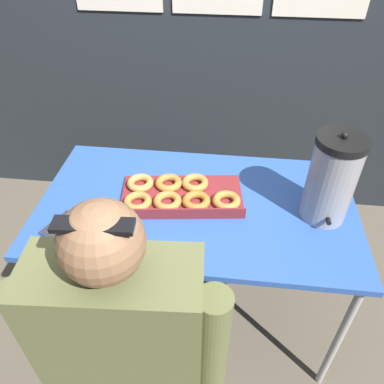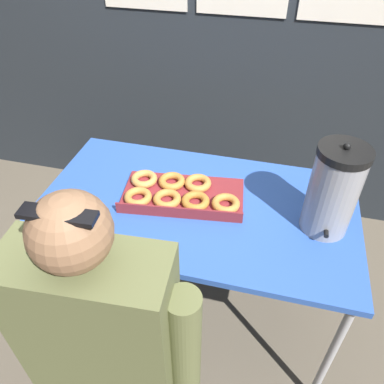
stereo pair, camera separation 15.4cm
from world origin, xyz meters
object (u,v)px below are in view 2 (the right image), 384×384
at_px(donut_box, 179,194).
at_px(person_seated, 107,355).
at_px(coffee_urn, 333,190).
at_px(cell_phone, 61,213).

height_order(donut_box, person_seated, person_seated).
relative_size(coffee_urn, cell_phone, 2.29).
bearing_deg(coffee_urn, person_seated, -136.68).
distance_m(coffee_urn, person_seated, 0.97).
bearing_deg(donut_box, coffee_urn, -9.97).
relative_size(coffee_urn, person_seated, 0.30).
bearing_deg(coffee_urn, donut_box, 177.27).
bearing_deg(donut_box, cell_phone, -161.02).
xyz_separation_m(donut_box, coffee_urn, (0.59, -0.03, 0.16)).
height_order(cell_phone, person_seated, person_seated).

